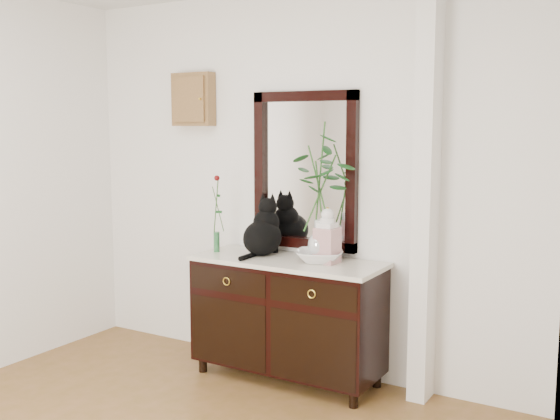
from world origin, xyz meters
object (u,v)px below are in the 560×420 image
Objects in this scene: cat at (262,226)px; ginger_jar at (327,235)px; lotus_bowl at (319,256)px; sideboard at (287,313)px.

cat is 0.51m from ginger_jar.
ginger_jar is at bearing 1.06° from lotus_bowl.
lotus_bowl is (0.46, -0.01, -0.16)m from cat.
cat is at bearing 178.21° from lotus_bowl.
lotus_bowl reaches higher than sideboard.
lotus_bowl is 0.16m from ginger_jar.
sideboard is at bearing -13.40° from cat.
lotus_bowl is 0.84× the size of ginger_jar.
cat reaches higher than sideboard.
cat is at bearing 168.84° from sideboard.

